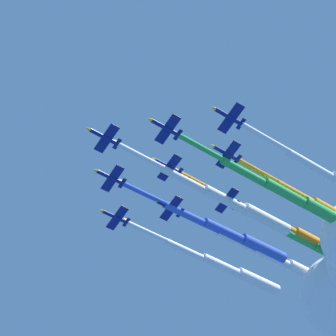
% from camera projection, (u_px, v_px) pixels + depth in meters
% --- Properties ---
extents(jet_lead, '(24.63, 67.41, 4.50)m').
position_uv_depth(jet_lead, '(229.00, 201.00, 197.56)').
color(jet_lead, navy).
extents(jet_port_inner, '(25.24, 68.63, 4.52)m').
position_uv_depth(jet_port_inner, '(289.00, 195.00, 194.34)').
color(jet_port_inner, navy).
extents(jet_starboard_inner, '(25.44, 66.83, 4.53)m').
position_uv_depth(jet_starboard_inner, '(228.00, 233.00, 209.43)').
color(jet_starboard_inner, navy).
extents(jet_port_mid, '(24.37, 67.61, 4.47)m').
position_uv_depth(jet_port_mid, '(281.00, 225.00, 207.31)').
color(jet_port_mid, navy).
extents(jet_port_outer, '(24.58, 66.76, 4.48)m').
position_uv_depth(jet_port_outer, '(225.00, 267.00, 220.89)').
color(jet_port_outer, navy).
extents(jet_starboard_outer, '(24.58, 66.32, 4.52)m').
position_uv_depth(jet_starboard_outer, '(334.00, 212.00, 204.47)').
color(jet_starboard_outer, navy).
extents(jet_trail_port, '(24.38, 66.53, 4.53)m').
position_uv_depth(jet_trail_port, '(275.00, 259.00, 218.10)').
color(jet_trail_port, navy).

